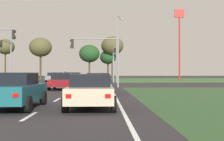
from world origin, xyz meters
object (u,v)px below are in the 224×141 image
car_maroon_sixth (62,81)px  traffic_signal_far_left (7,54)px  car_beige_fifth (91,91)px  traffic_signal_far_right (114,58)px  treeline_fourth (89,54)px  car_black_near (58,76)px  car_grey_third (53,77)px  car_red_eighth (73,78)px  pedestrian_at_median (65,75)px  fastfood_pole_sign (179,29)px  treeline_second (5,47)px  treeline_third (41,47)px  treeline_sixth (108,57)px  treeline_fifth (112,46)px  car_teal_second (15,90)px  car_navy_fourth (98,83)px  street_lamp_third (117,45)px  traffic_signal_near_right (100,52)px

car_maroon_sixth → traffic_signal_far_left: traffic_signal_far_left is taller
car_beige_fifth → traffic_signal_far_right: 28.35m
treeline_fourth → traffic_signal_far_right: bearing=-80.3°
car_black_near → traffic_signal_far_right: bearing=126.0°
car_grey_third → car_beige_fifth: 36.32m
car_red_eighth → traffic_signal_far_left: 11.19m
pedestrian_at_median → fastfood_pole_sign: (20.57, 9.54, 8.59)m
car_black_near → fastfood_pole_sign: size_ratio=0.33×
treeline_fourth → car_maroon_sixth: bearing=-90.5°
treeline_second → treeline_third: bearing=-6.6°
treeline_fourth → treeline_sixth: size_ratio=1.14×
car_maroon_sixth → treeline_sixth: (4.94, 47.29, 4.70)m
fastfood_pole_sign → treeline_sixth: size_ratio=1.89×
fastfood_pole_sign → treeline_third: size_ratio=1.34×
traffic_signal_far_right → treeline_sixth: (-0.30, 32.55, 1.88)m
treeline_fifth → car_maroon_sixth: bearing=-97.5°
car_teal_second → car_beige_fifth: car_teal_second is taller
car_red_eighth → traffic_signal_far_left: traffic_signal_far_left is taller
car_navy_fourth → street_lamp_third: size_ratio=0.42×
street_lamp_third → treeline_second: 39.54m
pedestrian_at_median → fastfood_pole_sign: fastfood_pole_sign is taller
car_beige_fifth → pedestrian_at_median: (-5.43, 32.20, 0.47)m
car_teal_second → treeline_fifth: bearing=84.2°
car_beige_fifth → pedestrian_at_median: bearing=99.6°
treeline_third → treeline_fourth: size_ratio=1.24×
car_red_eighth → traffic_signal_near_right: (3.49, -7.51, 2.88)m
car_navy_fourth → car_red_eighth: bearing=102.5°
treeline_fifth → treeline_sixth: treeline_fifth is taller
car_black_near → traffic_signal_far_left: (-5.16, -13.22, 3.40)m
car_teal_second → fastfood_pole_sign: bearing=66.2°
car_teal_second → car_grey_third: 35.70m
traffic_signal_far_right → car_beige_fifth: bearing=-94.2°
traffic_signal_far_right → treeline_sixth: 32.61m
car_grey_third → car_maroon_sixth: car_grey_third is taller
car_navy_fourth → street_lamp_third: bearing=83.5°
car_black_near → treeline_fourth: bearing=-109.5°
car_red_eighth → traffic_signal_near_right: 8.77m
car_maroon_sixth → traffic_signal_far_left: (-9.96, 15.33, 3.45)m
car_grey_third → car_red_eighth: 11.77m
traffic_signal_far_right → treeline_third: (-17.06, 30.46, 4.22)m
car_red_eighth → traffic_signal_far_right: size_ratio=0.79×
car_teal_second → car_navy_fourth: 9.43m
traffic_signal_far_right → treeline_second: size_ratio=0.56×
car_teal_second → treeline_fourth: size_ratio=0.53×
fastfood_pole_sign → treeline_third: fastfood_pole_sign is taller
car_beige_fifth → treeline_sixth: 60.89m
fastfood_pole_sign → treeline_third: (-30.15, 16.86, -2.03)m
car_red_eighth → treeline_fifth: 36.02m
pedestrian_at_median → street_lamp_third: bearing=172.8°
treeline_second → treeline_fifth: treeline_fifth is taller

